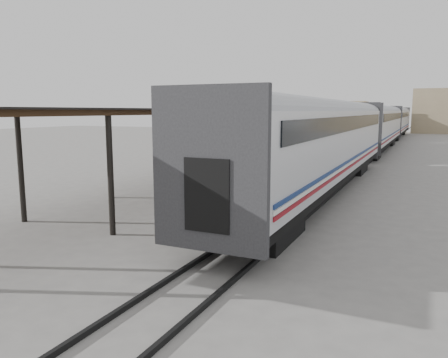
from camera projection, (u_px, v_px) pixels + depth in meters
ground at (179, 225)px, 15.68m from camera, size 160.00×160.00×0.00m
train at (377, 124)px, 44.19m from camera, size 3.45×76.01×4.01m
canopy at (286, 111)px, 37.97m from camera, size 4.90×64.30×4.15m
rails at (376, 150)px, 44.77m from camera, size 1.54×150.00×0.12m
building_left at (336, 116)px, 92.81m from camera, size 12.00×8.00×6.00m
baggage_cart at (201, 210)px, 15.14m from camera, size 1.43×2.49×0.86m
suitcase_stack at (203, 198)px, 15.41m from camera, size 1.19×1.04×0.42m
luggage_tug at (257, 160)px, 31.10m from camera, size 0.98×1.54×1.33m
porter at (198, 182)px, 14.28m from camera, size 0.67×0.78×1.80m
pedestrian at (233, 163)px, 27.56m from camera, size 1.01×0.61×1.61m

